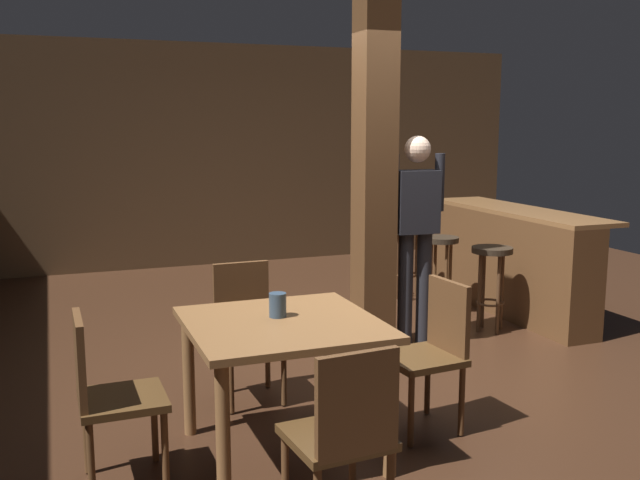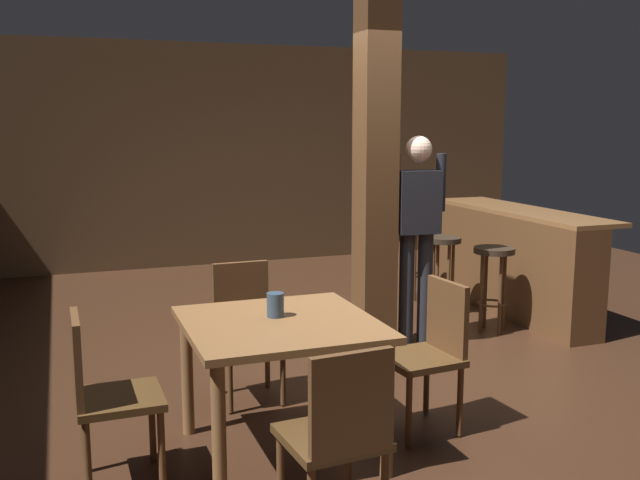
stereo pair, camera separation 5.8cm
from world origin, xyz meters
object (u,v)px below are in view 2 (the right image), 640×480
chair_south (339,432)px  bar_counter (511,260)px  dining_table (280,342)px  chair_east (430,348)px  chair_west (103,390)px  bar_stool_far (410,246)px  chair_north (246,323)px  napkin_cup (275,305)px  bar_stool_mid (443,257)px  standing_person (417,226)px  bar_stool_near (494,268)px

chair_south → bar_counter: 4.20m
dining_table → chair_east: bearing=0.3°
chair_west → bar_stool_far: chair_west is taller
chair_east → bar_stool_far: size_ratio=1.20×
chair_north → napkin_cup: bearing=-92.1°
chair_south → bar_stool_mid: chair_south is taller
standing_person → bar_stool_near: bearing=11.3°
chair_west → bar_stool_far: size_ratio=1.20×
chair_east → napkin_cup: bearing=174.9°
standing_person → bar_counter: (1.37, 0.65, -0.49)m
chair_south → bar_stool_mid: size_ratio=1.19×
chair_east → bar_stool_mid: size_ratio=1.19×
chair_south → standing_person: (1.59, 2.33, 0.50)m
chair_west → bar_stool_far: (3.23, 2.96, 0.05)m
chair_east → chair_north: same height
chair_west → bar_stool_near: bearing=26.0°
chair_north → bar_stool_mid: bearing=31.3°
chair_south → standing_person: standing_person is taller
standing_person → bar_counter: size_ratio=0.77×
bar_counter → chair_north: bearing=-157.5°
dining_table → bar_stool_near: bearing=33.5°
bar_counter → bar_stool_far: bar_counter is taller
chair_east → chair_south: bearing=-136.3°
bar_counter → bar_stool_near: bearing=-137.1°
chair_east → bar_stool_far: 3.23m
napkin_cup → chair_west: bearing=-172.7°
chair_north → bar_stool_near: chair_north is taller
chair_south → chair_north: (0.04, 1.77, 0.00)m
chair_north → standing_person: (1.56, 0.56, 0.50)m
standing_person → bar_stool_far: size_ratio=2.32×
standing_person → bar_counter: 1.59m
chair_south → bar_stool_mid: 3.93m
chair_north → bar_stool_near: size_ratio=1.18×
dining_table → bar_counter: size_ratio=0.46×
standing_person → bar_stool_mid: standing_person is taller
chair_west → chair_east: same height
napkin_cup → bar_counter: size_ratio=0.06×
chair_north → bar_stool_mid: size_ratio=1.19×
chair_south → bar_stool_far: bearing=58.9°
chair_west → napkin_cup: chair_west is taller
napkin_cup → chair_north: bearing=87.9°
chair_east → bar_stool_mid: bearing=58.5°
bar_counter → standing_person: bearing=-154.5°
chair_north → bar_counter: 3.17m
chair_west → bar_stool_mid: bearing=35.4°
chair_west → standing_person: 2.96m
chair_south → napkin_cup: (0.01, 0.98, 0.32)m
chair_west → chair_east: (1.86, 0.04, 0.00)m
bar_stool_near → bar_stool_mid: size_ratio=1.01×
chair_west → napkin_cup: size_ratio=6.62×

